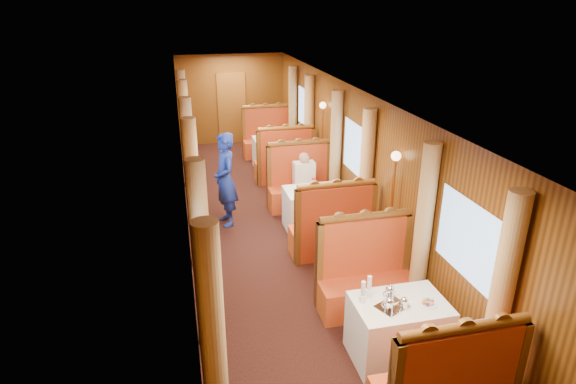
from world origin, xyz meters
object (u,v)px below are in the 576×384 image
object	(u,v)px
banquette_near_aft	(365,280)
passenger	(304,177)
tea_tray	(392,307)
banquette_far_fwd	(284,164)
banquette_mid_fwd	(332,231)
teapot_right	(404,304)
teapot_left	(389,306)
banquette_mid_aft	(300,187)
table_mid	(314,209)
table_far	(275,153)
rose_vase_mid	(313,181)
steward	(225,180)
banquette_far_aft	(268,140)
rose_vase_far	(274,131)
table_near	(398,330)
fruit_plate	(428,303)
teapot_back	(390,294)

from	to	relation	value
banquette_near_aft	passenger	world-z (taller)	banquette_near_aft
tea_tray	banquette_far_fwd	bearing A→B (deg)	88.76
banquette_mid_fwd	teapot_right	world-z (taller)	banquette_mid_fwd
banquette_mid_fwd	teapot_left	bearing A→B (deg)	-94.25
banquette_mid_aft	table_mid	bearing A→B (deg)	-90.00
banquette_mid_aft	teapot_left	size ratio (longest dim) A/B	8.76
banquette_mid_aft	table_far	size ratio (longest dim) A/B	1.28
rose_vase_mid	passenger	distance (m)	0.77
tea_tray	steward	bearing A→B (deg)	108.69
passenger	tea_tray	bearing A→B (deg)	-91.76
banquette_far_aft	tea_tray	bearing A→B (deg)	-90.93
teapot_left	rose_vase_far	size ratio (longest dim) A/B	0.42
table_near	steward	distance (m)	4.37
teapot_right	rose_vase_far	xyz separation A→B (m)	(-0.00, 7.10, 0.12)
banquette_mid_aft	banquette_near_aft	bearing A→B (deg)	-90.00
table_near	banquette_near_aft	size ratio (longest dim) A/B	0.78
banquette_far_aft	fruit_plate	xyz separation A→B (m)	(0.27, -8.11, 0.35)
rose_vase_far	passenger	bearing A→B (deg)	-89.50
banquette_near_aft	table_mid	xyz separation A→B (m)	(0.00, 2.49, -0.05)
table_mid	table_far	world-z (taller)	same
banquette_near_aft	banquette_mid_fwd	size ratio (longest dim) A/B	1.00
table_near	tea_tray	world-z (taller)	tea_tray
teapot_left	banquette_mid_aft	bearing A→B (deg)	95.41
table_far	banquette_mid_aft	bearing A→B (deg)	-90.00
banquette_far_aft	passenger	xyz separation A→B (m)	(-0.00, -3.79, 0.32)
table_far	tea_tray	xyz separation A→B (m)	(-0.13, -7.06, 0.38)
table_far	passenger	xyz separation A→B (m)	(-0.00, -2.78, 0.37)
teapot_right	fruit_plate	size ratio (longest dim) A/B	0.67
banquette_near_aft	teapot_back	distance (m)	1.01
fruit_plate	teapot_left	bearing A→B (deg)	-178.53
tea_tray	table_near	bearing A→B (deg)	23.65
table_far	banquette_far_fwd	world-z (taller)	banquette_far_fwd
banquette_mid_aft	teapot_back	bearing A→B (deg)	-91.28
banquette_far_fwd	rose_vase_far	distance (m)	1.12
banquette_far_fwd	teapot_right	world-z (taller)	banquette_far_fwd
rose_vase_mid	banquette_near_aft	bearing A→B (deg)	-89.19
steward	teapot_left	bearing A→B (deg)	7.18
teapot_left	teapot_back	bearing A→B (deg)	73.06
table_near	passenger	bearing A→B (deg)	90.00
banquette_mid_fwd	rose_vase_mid	size ratio (longest dim) A/B	3.72
table_mid	banquette_near_aft	bearing A→B (deg)	-90.00
rose_vase_far	tea_tray	bearing A→B (deg)	-90.87
table_far	banquette_far_fwd	xyz separation A→B (m)	(0.00, -1.01, 0.05)
passenger	rose_vase_mid	bearing A→B (deg)	-92.67
banquette_far_fwd	fruit_plate	size ratio (longest dim) A/B	6.52
rose_vase_far	banquette_mid_aft	bearing A→B (deg)	-89.44
table_near	teapot_left	bearing A→B (deg)	-150.06
steward	banquette_mid_fwd	bearing A→B (deg)	33.52
tea_tray	fruit_plate	xyz separation A→B (m)	(0.41, -0.04, 0.01)
tea_tray	table_far	bearing A→B (deg)	88.93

